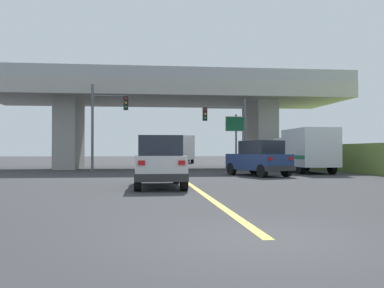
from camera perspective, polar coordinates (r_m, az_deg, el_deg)
ground at (r=36.66m, az=-3.29°, el=-3.13°), size 160.00×160.00×0.00m
overpass_bridge at (r=36.84m, az=-3.28°, el=5.17°), size 28.63×9.51×7.60m
lane_divider_stripe at (r=20.44m, az=-0.73°, el=-4.92°), size 0.20×26.65×0.01m
suv_lead at (r=17.61m, az=-4.27°, el=-2.28°), size 1.91×4.85×2.02m
suv_crossing at (r=25.60m, az=8.64°, el=-1.84°), size 3.17×4.65×2.02m
box_truck at (r=30.01m, az=14.41°, el=-0.71°), size 2.33×6.43×2.85m
traffic_signal_nearside at (r=32.30m, az=4.93°, el=2.49°), size 3.20×0.36×5.24m
traffic_signal_farside at (r=31.06m, az=-11.32°, el=3.38°), size 2.53×0.36×6.03m
highway_sign at (r=35.54m, az=5.72°, el=1.99°), size 1.76×0.17×4.35m
semi_truck_distant at (r=53.05m, az=-1.27°, el=-0.64°), size 2.33×6.72×3.20m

